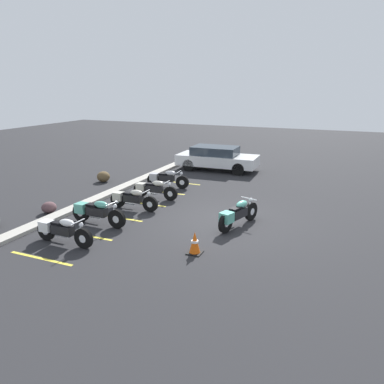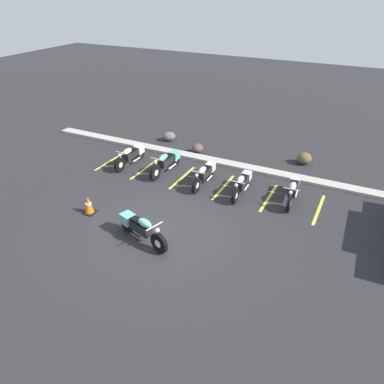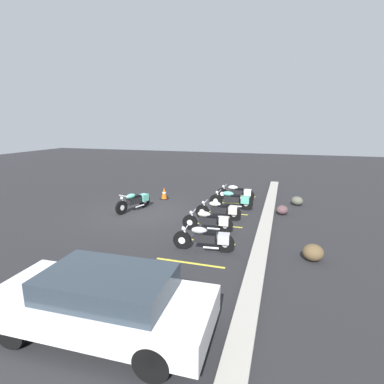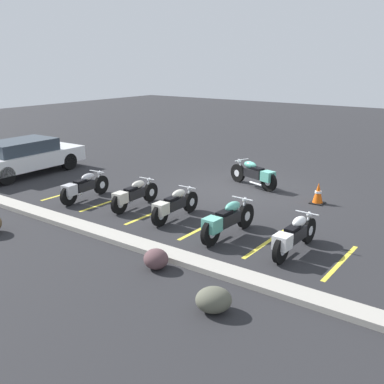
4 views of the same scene
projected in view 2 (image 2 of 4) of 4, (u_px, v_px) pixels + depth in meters
ground at (161, 232)px, 11.63m from camera, size 60.00×60.00×0.00m
motorcycle_teal_featured at (140, 227)px, 11.09m from camera, size 2.06×0.89×0.83m
parked_bike_0 at (131, 155)px, 15.73m from camera, size 0.56×2.00×0.79m
parked_bike_1 at (167, 161)px, 15.11m from camera, size 0.60×2.12×0.83m
parked_bike_2 at (205, 174)px, 14.24m from camera, size 0.55×1.97×0.77m
parked_bike_3 at (242, 183)px, 13.59m from camera, size 0.55×1.95×0.77m
parked_bike_4 at (293, 189)px, 13.15m from camera, size 0.57×1.99×0.78m
concrete_curb at (227, 163)px, 15.85m from camera, size 18.00×0.50×0.12m
landscape_rock_0 at (304, 158)px, 15.83m from camera, size 0.85×0.86×0.50m
landscape_rock_1 at (169, 136)px, 18.14m from camera, size 0.82×0.81×0.44m
landscape_rock_2 at (197, 148)px, 16.89m from camera, size 0.70×0.69×0.42m
traffic_cone at (89, 205)px, 12.47m from camera, size 0.40×0.40×0.63m
stall_line_0 at (111, 161)px, 16.21m from camera, size 0.10×2.10×0.00m
stall_line_1 at (145, 169)px, 15.52m from camera, size 0.10×2.10×0.00m
stall_line_2 at (182, 178)px, 14.84m from camera, size 0.10×2.10×0.00m
stall_line_3 at (223, 187)px, 14.15m from camera, size 0.10×2.10×0.00m
stall_line_4 at (269, 198)px, 13.47m from camera, size 0.10×2.10×0.00m
stall_line_5 at (319, 209)px, 12.78m from camera, size 0.10×2.10×0.00m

